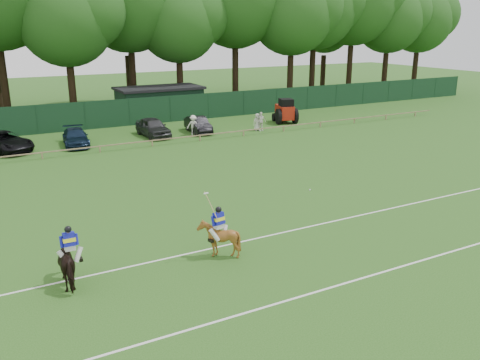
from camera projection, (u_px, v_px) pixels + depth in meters
ground at (262, 227)px, 23.36m from camera, size 160.00×160.00×0.00m
horse_dark at (71, 262)px, 18.05m from camera, size 0.91×1.97×1.66m
horse_chestnut at (219, 238)px, 20.24m from camera, size 1.49×1.61×1.53m
suv_black at (4, 142)px, 37.16m from camera, size 4.34×5.73×1.45m
sedan_navy at (76, 137)px, 39.01m from camera, size 2.28×4.60×1.28m
hatch_grey at (153, 127)px, 42.22m from camera, size 2.00×4.60×1.55m
estate_black at (198, 125)px, 43.85m from camera, size 1.82×4.18×1.34m
spectator_left at (193, 125)px, 42.76m from camera, size 1.23×0.94×1.67m
spectator_mid at (261, 121)px, 44.40m from camera, size 1.01×0.50×1.67m
spectator_right at (257, 122)px, 44.57m from camera, size 0.79×0.56×1.51m
rider_dark at (69, 243)px, 17.82m from camera, size 0.94×0.37×1.41m
rider_chestnut at (219, 222)px, 20.02m from camera, size 0.96×0.52×2.05m
polo_ball at (310, 190)px, 28.51m from camera, size 0.09×0.09×0.09m
pitch_lines at (306, 256)px, 20.42m from camera, size 60.00×5.10×0.01m
pitch_rail at (139, 142)px, 38.35m from camera, size 62.10×0.10×0.50m
perimeter_fence at (108, 114)px, 45.67m from camera, size 92.08×0.08×2.50m
utility_shed at (160, 102)px, 50.85m from camera, size 8.40×4.40×3.04m
tree_row at (108, 113)px, 53.67m from camera, size 96.00×12.00×21.00m
tractor at (285, 111)px, 47.99m from camera, size 2.48×3.12×2.30m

